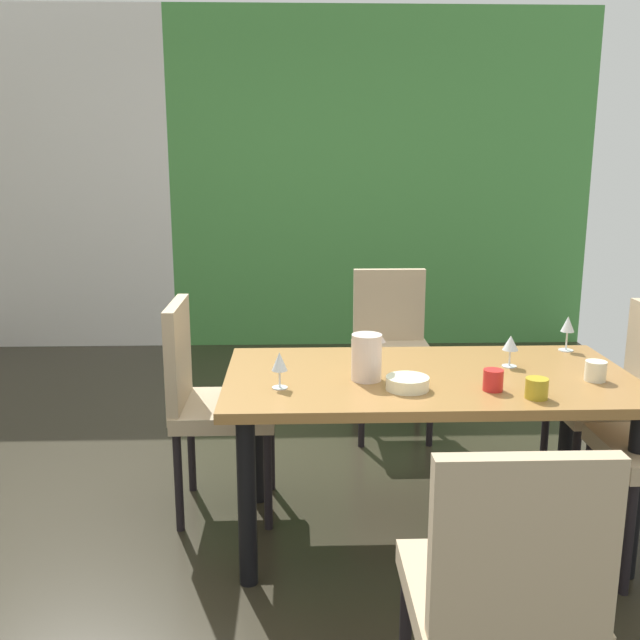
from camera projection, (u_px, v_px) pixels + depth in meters
ground_plane at (258, 519)px, 3.19m from camera, size 5.26×6.24×0.02m
back_panel_interior at (61, 182)px, 5.81m from camera, size 1.78×0.10×2.74m
garden_window_panel at (381, 182)px, 5.90m from camera, size 3.48×0.10×2.74m
dining_table at (428, 395)px, 2.90m from camera, size 1.65×0.86×0.71m
chair_head_far at (391, 340)px, 4.11m from camera, size 0.44×0.45×0.94m
chair_left_far at (208, 394)px, 3.14m from camera, size 0.45×0.44×0.96m
chair_right_far at (622, 392)px, 3.21m from camera, size 0.44×0.44×0.93m
chair_head_near at (503, 589)px, 1.73m from camera, size 0.44×0.44×0.95m
wine_glass_center at (510, 344)px, 2.97m from camera, size 0.07×0.07×0.13m
wine_glass_south at (568, 326)px, 3.22m from camera, size 0.07×0.07×0.16m
wine_glass_near_window at (279, 363)px, 2.69m from camera, size 0.06×0.06×0.14m
serving_bowl_left at (407, 383)px, 2.69m from camera, size 0.16×0.16×0.05m
cup_front at (493, 380)px, 2.68m from camera, size 0.08×0.08×0.08m
cup_rear at (537, 388)px, 2.59m from camera, size 0.08×0.08×0.08m
cup_west at (596, 371)px, 2.80m from camera, size 0.08×0.08×0.08m
pitcher_near_shelf at (367, 357)px, 2.79m from camera, size 0.13×0.12×0.19m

